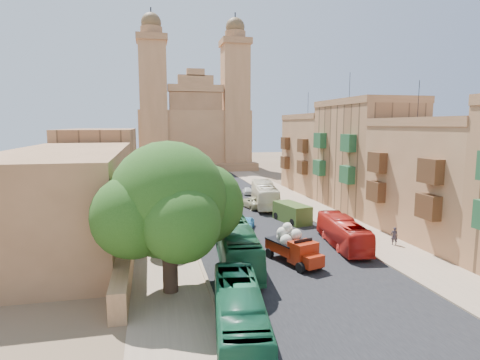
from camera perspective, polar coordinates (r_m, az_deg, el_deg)
name	(u,v)px	position (r m, az deg, el deg)	size (l,w,h in m)	color
ground	(335,304)	(25.74, 13.34, -16.77)	(260.00, 260.00, 0.00)	brown
road_surface	(233,206)	(53.09, -0.95, -3.70)	(14.00, 140.00, 0.01)	black
sidewalk_east	(301,203)	(55.76, 8.67, -3.23)	(5.00, 140.00, 0.01)	#927860
sidewalk_west	(160,209)	(52.05, -11.27, -4.09)	(5.00, 140.00, 0.01)	#927860
kerb_east	(284,203)	(54.90, 6.24, -3.30)	(0.25, 140.00, 0.12)	#927860
kerb_west	(180,208)	(52.15, -8.52, -3.94)	(0.25, 140.00, 0.12)	#927860
townhouse_b	(442,179)	(41.78, 26.80, 0.16)	(9.00, 14.00, 14.90)	#9C6D46
townhouse_c	(365,155)	(53.16, 17.31, 3.48)	(9.00, 14.00, 17.40)	#A7744B
townhouse_d	(319,153)	(65.68, 11.19, 3.79)	(9.00, 14.00, 15.90)	#9C6D46
west_wall	(132,222)	(42.13, -15.05, -5.78)	(1.00, 40.00, 1.80)	#9C6D46
west_building_low	(69,195)	(40.17, -23.20, -2.00)	(10.00, 28.00, 8.40)	#8B5E3C
west_building_mid	(101,162)	(65.62, -19.15, 2.49)	(10.00, 22.00, 10.00)	#A7744B
church	(193,129)	(100.12, -6.65, 7.16)	(28.00, 22.50, 36.30)	#9C6D46
ficus_tree	(170,204)	(25.45, -9.92, -3.39)	(9.68, 8.90, 9.68)	#3B281D
street_tree_a	(159,216)	(33.79, -11.48, -5.11)	(3.06, 3.06, 4.71)	#3B281D
street_tree_b	(156,188)	(45.49, -11.83, -1.17)	(3.53, 3.53, 5.42)	#3B281D
street_tree_c	(155,174)	(57.36, -12.02, 0.78)	(3.63, 3.63, 5.59)	#3B281D
street_tree_d	(154,166)	(69.29, -12.14, 1.95)	(3.61, 3.61, 5.55)	#3B281D
red_truck	(294,246)	(31.56, 7.62, -9.34)	(3.42, 5.52, 3.05)	#9B210B
olive_pickup	(292,213)	(44.68, 7.40, -4.68)	(3.12, 5.25, 2.03)	#3C5720
bus_green_south	(239,316)	(20.75, -0.11, -18.73)	(2.26, 9.67, 2.69)	#1A603F
bus_green_north	(236,245)	(30.88, -0.51, -9.30)	(2.56, 10.96, 3.05)	#22673C
bus_red_east	(343,232)	(36.60, 14.42, -7.24)	(2.12, 9.05, 2.52)	red
bus_cream_east	(265,194)	(52.85, 3.51, -2.07)	(2.59, 11.08, 3.09)	#F1E5C2
car_blue_a	(247,223)	(41.58, 0.99, -6.16)	(1.34, 3.33, 1.13)	#3E9ECE
car_white_a	(221,200)	(53.89, -2.77, -2.89)	(1.26, 3.62, 1.19)	silver
car_cream	(253,202)	(51.94, 1.88, -3.16)	(2.37, 5.13, 1.43)	#B9B484
car_dkblue	(206,186)	(65.80, -4.82, -0.92)	(1.77, 4.36, 1.26)	#121444
car_white_b	(247,191)	(61.80, 1.03, -1.52)	(1.36, 3.37, 1.15)	silver
car_blue_b	(188,176)	(79.14, -7.47, 0.53)	(1.37, 3.92, 1.29)	#3D5AC5
pedestrian_a	(394,236)	(38.55, 21.10, -7.44)	(0.59, 0.39, 1.63)	#2C272F
pedestrian_c	(349,231)	(39.29, 15.26, -6.97)	(0.90, 0.38, 1.54)	#2D2D2F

